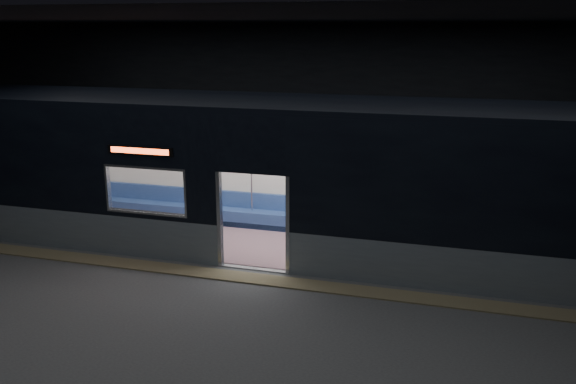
% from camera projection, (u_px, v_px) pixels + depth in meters
% --- Properties ---
extents(station_floor, '(24.00, 14.00, 0.01)m').
position_uv_depth(station_floor, '(236.00, 290.00, 11.71)').
color(station_floor, '#47494C').
rests_on(station_floor, ground).
extents(station_envelope, '(24.00, 14.00, 5.00)m').
position_uv_depth(station_envelope, '(231.00, 98.00, 10.74)').
color(station_envelope, black).
rests_on(station_envelope, station_floor).
extents(tactile_strip, '(22.80, 0.50, 0.03)m').
position_uv_depth(tactile_strip, '(246.00, 278.00, 12.21)').
color(tactile_strip, '#8C7F59').
rests_on(tactile_strip, station_floor).
extents(metro_car, '(18.00, 3.04, 3.35)m').
position_uv_depth(metro_car, '(275.00, 167.00, 13.58)').
color(metro_car, gray).
rests_on(metro_car, station_floor).
extents(passenger, '(0.44, 0.74, 1.44)m').
position_uv_depth(passenger, '(463.00, 214.00, 13.67)').
color(passenger, black).
rests_on(passenger, metro_car).
extents(handbag, '(0.37, 0.34, 0.16)m').
position_uv_depth(handbag, '(462.00, 222.00, 13.48)').
color(handbag, black).
rests_on(handbag, passenger).
extents(transit_map, '(1.09, 0.03, 0.71)m').
position_uv_depth(transit_map, '(348.00, 173.00, 14.50)').
color(transit_map, white).
rests_on(transit_map, metro_car).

